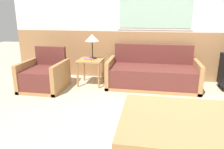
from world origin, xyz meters
name	(u,v)px	position (x,y,z in m)	size (l,w,h in m)	color
ground_plane	(174,143)	(0.00, 0.00, 0.00)	(16.00, 16.00, 0.00)	#B2A58C
wall_back	(167,19)	(-0.01, 2.63, 1.37)	(7.20, 0.09, 2.70)	#996B42
couch	(152,75)	(-0.28, 2.05, 0.26)	(1.84, 0.86, 0.84)	#9E7042
armchair	(44,77)	(-2.43, 1.54, 0.26)	(0.81, 0.84, 0.82)	#9E7042
side_table	(91,64)	(-1.57, 1.98, 0.46)	(0.51, 0.51, 0.55)	#9E7042
table_lamp	(92,39)	(-1.56, 2.07, 0.98)	(0.29, 0.29, 0.52)	black
book_stack	(88,59)	(-1.60, 1.89, 0.57)	(0.23, 0.17, 0.04)	gold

